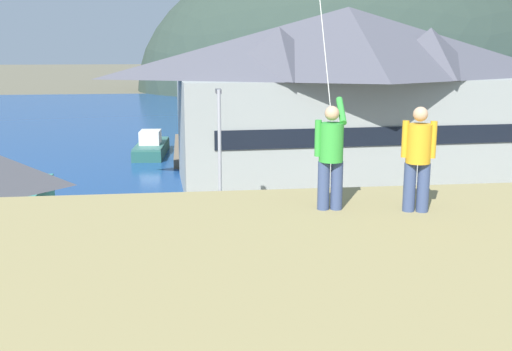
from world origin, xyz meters
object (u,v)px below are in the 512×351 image
at_px(harbor_lodge, 347,92).
at_px(parking_light_pole, 220,155).
at_px(parked_car_front_row_end, 271,242).
at_px(wharf_dock, 193,149).
at_px(parked_car_lone_by_shed, 405,240).
at_px(moored_boat_wharfside, 151,147).
at_px(parked_car_mid_row_near, 206,319).
at_px(parked_car_front_row_red, 162,258).
at_px(person_companion, 418,156).
at_px(person_kite_flyer, 331,154).

distance_m(harbor_lodge, parking_light_pole, 14.50).
height_order(harbor_lodge, parked_car_front_row_end, harbor_lodge).
height_order(wharf_dock, parked_car_lone_by_shed, parked_car_lone_by_shed).
relative_size(moored_boat_wharfside, parked_car_mid_row_near, 1.71).
distance_m(harbor_lodge, wharf_dock, 17.12).
bearing_deg(parking_light_pole, moored_boat_wharfside, 100.42).
bearing_deg(parked_car_front_row_red, parked_car_mid_row_near, -74.93).
bearing_deg(wharf_dock, person_companion, -85.94).
distance_m(harbor_lodge, parked_car_front_row_red, 20.49).
bearing_deg(parked_car_front_row_end, person_kite_flyer, -94.45).
bearing_deg(person_kite_flyer, parked_car_front_row_end, 85.55).
height_order(harbor_lodge, parked_car_mid_row_near, harbor_lodge).
relative_size(person_kite_flyer, person_companion, 1.07).
xyz_separation_m(harbor_lodge, parking_light_pole, (-8.97, -11.22, -1.96)).
xyz_separation_m(harbor_lodge, moored_boat_wharfside, (-13.29, 12.23, -5.37)).
distance_m(wharf_dock, parked_car_front_row_end, 27.70).
xyz_separation_m(person_kite_flyer, person_companion, (1.38, -0.31, -0.02)).
bearing_deg(person_companion, wharf_dock, 94.06).
xyz_separation_m(parked_car_lone_by_shed, person_kite_flyer, (-6.68, -13.45, 6.18)).
bearing_deg(parking_light_pole, parked_car_front_row_red, -117.48).
relative_size(wharf_dock, parked_car_lone_by_shed, 3.14).
xyz_separation_m(harbor_lodge, parked_car_front_row_red, (-11.55, -16.16, -5.03)).
distance_m(parked_car_front_row_red, parking_light_pole, 6.36).
relative_size(parked_car_mid_row_near, parked_car_front_row_red, 1.01).
bearing_deg(parked_car_lone_by_shed, parking_light_pole, 152.10).
relative_size(parked_car_front_row_end, parking_light_pole, 0.62).
bearing_deg(parking_light_pole, parked_car_mid_row_near, -96.05).
height_order(parked_car_lone_by_shed, person_kite_flyer, person_kite_flyer).
distance_m(parked_car_front_row_end, parked_car_mid_row_near, 7.51).
xyz_separation_m(wharf_dock, parked_car_mid_row_near, (-0.31, -34.46, 0.71)).
distance_m(parked_car_front_row_end, person_companion, 15.49).
xyz_separation_m(harbor_lodge, parked_car_mid_row_near, (-10.08, -21.63, -5.03)).
distance_m(wharf_dock, parked_car_front_row_red, 29.06).
relative_size(parking_light_pole, person_kite_flyer, 3.77).
xyz_separation_m(wharf_dock, moored_boat_wharfside, (-3.52, -0.60, 0.37)).
distance_m(moored_boat_wharfside, parked_car_lone_by_shed, 29.83).
relative_size(parking_light_pole, person_companion, 4.02).
xyz_separation_m(parked_car_front_row_end, person_kite_flyer, (-1.08, -13.90, 6.18)).
bearing_deg(wharf_dock, parked_car_lone_by_shed, -73.56).
bearing_deg(moored_boat_wharfside, person_companion, -81.05).
relative_size(moored_boat_wharfside, person_kite_flyer, 4.00).
bearing_deg(wharf_dock, parking_light_pole, -88.11).
relative_size(parked_car_lone_by_shed, person_kite_flyer, 2.34).
distance_m(parked_car_lone_by_shed, parked_car_mid_row_near, 10.73).
relative_size(parked_car_mid_row_near, person_companion, 2.49).
xyz_separation_m(harbor_lodge, wharf_dock, (-9.77, 12.84, -5.74)).
relative_size(harbor_lodge, person_companion, 13.33).
relative_size(parked_car_lone_by_shed, parking_light_pole, 0.62).
bearing_deg(parked_car_front_row_end, person_companion, -88.78).
height_order(parking_light_pole, person_companion, person_companion).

